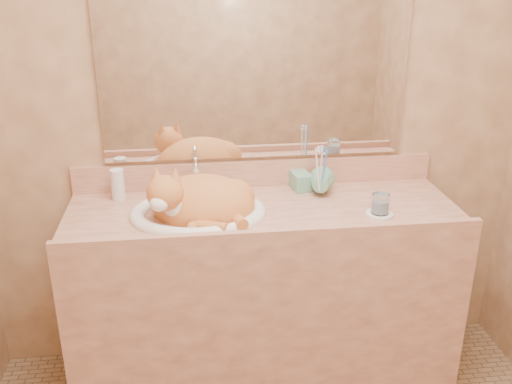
{
  "coord_description": "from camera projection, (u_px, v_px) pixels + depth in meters",
  "views": [
    {
      "loc": [
        -0.29,
        -1.38,
        1.79
      ],
      "look_at": [
        -0.03,
        0.7,
        0.93
      ],
      "focal_mm": 40.0,
      "sensor_mm": 36.0,
      "label": 1
    }
  ],
  "objects": [
    {
      "name": "faucet",
      "position": [
        196.0,
        178.0,
        2.44
      ],
      "size": [
        0.06,
        0.11,
        0.15
      ],
      "primitive_type": null,
      "rotation": [
        0.0,
        0.0,
        -0.16
      ],
      "color": "silver",
      "rests_on": "vanity_counter"
    },
    {
      "name": "mirror",
      "position": [
        256.0,
        65.0,
        2.36
      ],
      "size": [
        1.3,
        0.02,
        0.8
      ],
      "primitive_type": "cube",
      "color": "white",
      "rests_on": "wall_back"
    },
    {
      "name": "sink_basin",
      "position": [
        198.0,
        195.0,
        2.25
      ],
      "size": [
        0.62,
        0.56,
        0.17
      ],
      "primitive_type": null,
      "rotation": [
        0.0,
        0.0,
        0.25
      ],
      "color": "white",
      "rests_on": "vanity_counter"
    },
    {
      "name": "toothbrush_cup",
      "position": [
        320.0,
        187.0,
        2.41
      ],
      "size": [
        0.14,
        0.14,
        0.1
      ],
      "primitive_type": "imported",
      "rotation": [
        0.0,
        0.0,
        -0.31
      ],
      "color": "#69A889",
      "rests_on": "vanity_counter"
    },
    {
      "name": "water_glass",
      "position": [
        380.0,
        204.0,
        2.25
      ],
      "size": [
        0.07,
        0.07,
        0.08
      ],
      "primitive_type": "cylinder",
      "color": "silver",
      "rests_on": "saucer"
    },
    {
      "name": "saucer",
      "position": [
        380.0,
        214.0,
        2.27
      ],
      "size": [
        0.11,
        0.11,
        0.01
      ],
      "primitive_type": "cylinder",
      "color": "white",
      "rests_on": "vanity_counter"
    },
    {
      "name": "soap_dispenser",
      "position": [
        305.0,
        175.0,
        2.45
      ],
      "size": [
        0.09,
        0.09,
        0.17
      ],
      "primitive_type": "imported",
      "rotation": [
        0.0,
        0.0,
        0.14
      ],
      "color": "#69A889",
      "rests_on": "vanity_counter"
    },
    {
      "name": "toothbrushes",
      "position": [
        321.0,
        168.0,
        2.38
      ],
      "size": [
        0.04,
        0.04,
        0.24
      ],
      "primitive_type": null,
      "color": "silver",
      "rests_on": "toothbrush_cup"
    },
    {
      "name": "lotion_bottle",
      "position": [
        118.0,
        185.0,
        2.39
      ],
      "size": [
        0.06,
        0.06,
        0.13
      ],
      "primitive_type": "cylinder",
      "color": "silver",
      "rests_on": "vanity_counter"
    },
    {
      "name": "vanity_counter",
      "position": [
        263.0,
        298.0,
        2.48
      ],
      "size": [
        1.6,
        0.55,
        0.85
      ],
      "primitive_type": null,
      "color": "#995A44",
      "rests_on": "floor"
    },
    {
      "name": "cat",
      "position": [
        198.0,
        199.0,
        2.24
      ],
      "size": [
        0.49,
        0.44,
        0.23
      ],
      "primitive_type": null,
      "rotation": [
        0.0,
        0.0,
        -0.26
      ],
      "color": "#C3662D",
      "rests_on": "sink_basin"
    },
    {
      "name": "wall_back",
      "position": [
        255.0,
        97.0,
        2.43
      ],
      "size": [
        2.4,
        0.02,
        2.5
      ],
      "primitive_type": "cube",
      "color": "#8C613F",
      "rests_on": "ground"
    }
  ]
}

